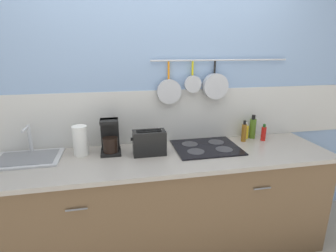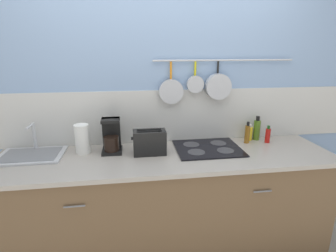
# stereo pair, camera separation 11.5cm
# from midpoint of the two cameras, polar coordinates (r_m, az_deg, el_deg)

# --- Properties ---
(ground_plane) EXTENTS (12.00, 12.00, 0.00)m
(ground_plane) POSITION_cam_midpoint_polar(r_m,az_deg,el_deg) (2.61, -1.64, -24.94)
(ground_plane) COLOR #9E9384
(wall_back) EXTENTS (7.20, 0.15, 2.60)m
(wall_back) POSITION_cam_midpoint_polar(r_m,az_deg,el_deg) (2.37, -3.45, 5.47)
(wall_back) COLOR #84A3CC
(wall_back) RESTS_ON ground_plane
(cabinet_base) EXTENTS (2.69, 0.65, 0.86)m
(cabinet_base) POSITION_cam_midpoint_polar(r_m,az_deg,el_deg) (2.34, -1.73, -17.02)
(cabinet_base) COLOR brown
(cabinet_base) RESTS_ON ground_plane
(countertop) EXTENTS (2.73, 0.67, 0.03)m
(countertop) POSITION_cam_midpoint_polar(r_m,az_deg,el_deg) (2.13, -1.84, -6.92)
(countertop) COLOR #A59E93
(countertop) RESTS_ON cabinet_base
(sink_basin) EXTENTS (0.50, 0.36, 0.24)m
(sink_basin) POSITION_cam_midpoint_polar(r_m,az_deg,el_deg) (2.35, -29.57, -5.93)
(sink_basin) COLOR #B7BABF
(sink_basin) RESTS_ON countertop
(paper_towel_roll) EXTENTS (0.12, 0.12, 0.24)m
(paper_towel_roll) POSITION_cam_midpoint_polar(r_m,az_deg,el_deg) (2.23, -19.95, -3.02)
(paper_towel_roll) COLOR white
(paper_towel_roll) RESTS_ON countertop
(coffee_maker) EXTENTS (0.16, 0.18, 0.28)m
(coffee_maker) POSITION_cam_midpoint_polar(r_m,az_deg,el_deg) (2.21, -13.93, -2.77)
(coffee_maker) COLOR black
(coffee_maker) RESTS_ON countertop
(toaster) EXTENTS (0.28, 0.13, 0.20)m
(toaster) POSITION_cam_midpoint_polar(r_m,az_deg,el_deg) (2.12, -5.66, -3.64)
(toaster) COLOR black
(toaster) RESTS_ON countertop
(cooktop) EXTENTS (0.55, 0.45, 0.01)m
(cooktop) POSITION_cam_midpoint_polar(r_m,az_deg,el_deg) (2.29, 6.94, -4.64)
(cooktop) COLOR black
(cooktop) RESTS_ON countertop
(bottle_olive_oil) EXTENTS (0.04, 0.04, 0.20)m
(bottle_olive_oil) POSITION_cam_midpoint_polar(r_m,az_deg,el_deg) (2.49, 14.94, -1.35)
(bottle_olive_oil) COLOR #8C5919
(bottle_olive_oil) RESTS_ON countertop
(bottle_sesame_oil) EXTENTS (0.05, 0.05, 0.15)m
(bottle_sesame_oil) POSITION_cam_midpoint_polar(r_m,az_deg,el_deg) (2.59, 15.37, -1.18)
(bottle_sesame_oil) COLOR yellow
(bottle_sesame_oil) RESTS_ON countertop
(bottle_hot_sauce) EXTENTS (0.06, 0.06, 0.23)m
(bottle_hot_sauce) POSITION_cam_midpoint_polar(r_m,az_deg,el_deg) (2.61, 16.75, -0.41)
(bottle_hot_sauce) COLOR #4C721E
(bottle_hot_sauce) RESTS_ON countertop
(bottle_vinegar) EXTENTS (0.04, 0.04, 0.16)m
(bottle_vinegar) POSITION_cam_midpoint_polar(r_m,az_deg,el_deg) (2.57, 18.89, -1.52)
(bottle_vinegar) COLOR red
(bottle_vinegar) RESTS_ON countertop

